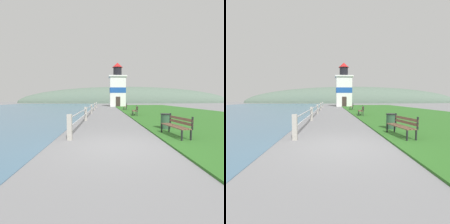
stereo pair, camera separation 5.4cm
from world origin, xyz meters
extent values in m
plane|color=slate|center=(0.00, 0.00, 0.00)|extent=(160.00, 160.00, 0.00)
cube|color=#2D6623|center=(7.84, 14.68, 0.03)|extent=(12.00, 44.05, 0.06)
cube|color=#A8A399|center=(-1.74, 1.00, 0.50)|extent=(0.18, 0.18, 1.01)
cube|color=#A8A399|center=(-1.74, 6.99, 0.50)|extent=(0.18, 0.18, 1.01)
cube|color=#A8A399|center=(-1.74, 12.98, 0.50)|extent=(0.18, 0.18, 1.01)
cube|color=#A8A399|center=(-1.74, 18.97, 0.50)|extent=(0.18, 0.18, 1.01)
cube|color=#A8A399|center=(-1.74, 24.96, 0.50)|extent=(0.18, 0.18, 1.01)
cylinder|color=#B2B2B7|center=(-1.74, 12.98, 0.86)|extent=(0.06, 23.96, 0.06)
cylinder|color=#B2B2B7|center=(-1.74, 12.98, 0.50)|extent=(0.06, 23.96, 0.06)
cube|color=brown|center=(2.40, 1.29, 0.47)|extent=(0.33, 1.69, 0.04)
cube|color=brown|center=(2.55, 1.31, 0.47)|extent=(0.33, 1.69, 0.04)
cube|color=brown|center=(2.70, 1.33, 0.47)|extent=(0.33, 1.69, 0.04)
cube|color=brown|center=(2.78, 1.34, 0.79)|extent=(0.27, 1.69, 0.11)
cube|color=brown|center=(2.78, 1.34, 0.63)|extent=(0.27, 1.69, 0.11)
cube|color=black|center=(2.47, 0.47, 0.23)|extent=(0.06, 0.06, 0.45)
cube|color=black|center=(2.26, 2.10, 0.23)|extent=(0.06, 0.06, 0.45)
cube|color=black|center=(2.84, 0.52, 0.23)|extent=(0.06, 0.06, 0.45)
cube|color=black|center=(2.63, 2.15, 0.23)|extent=(0.06, 0.06, 0.45)
cube|color=black|center=(2.89, 0.52, 0.70)|extent=(0.06, 0.06, 0.49)
cube|color=black|center=(2.68, 2.15, 0.70)|extent=(0.06, 0.06, 0.49)
cube|color=brown|center=(2.35, 10.66, 0.47)|extent=(0.33, 1.82, 0.04)
cube|color=brown|center=(2.50, 10.65, 0.47)|extent=(0.33, 1.82, 0.04)
cube|color=brown|center=(2.64, 10.63, 0.47)|extent=(0.33, 1.82, 0.04)
cube|color=brown|center=(2.73, 10.62, 0.79)|extent=(0.27, 1.81, 0.11)
cube|color=brown|center=(2.73, 10.62, 0.63)|extent=(0.27, 1.81, 0.11)
cube|color=black|center=(2.21, 9.79, 0.23)|extent=(0.06, 0.06, 0.45)
cube|color=black|center=(2.42, 11.55, 0.23)|extent=(0.06, 0.06, 0.45)
cube|color=black|center=(2.57, 9.74, 0.23)|extent=(0.06, 0.06, 0.45)
cube|color=black|center=(2.79, 11.50, 0.23)|extent=(0.06, 0.06, 0.45)
cube|color=black|center=(2.62, 9.74, 0.70)|extent=(0.06, 0.06, 0.49)
cube|color=black|center=(2.84, 11.50, 0.70)|extent=(0.06, 0.06, 0.49)
cube|color=brown|center=(2.48, 19.19, 0.47)|extent=(0.27, 1.70, 0.04)
cube|color=brown|center=(2.62, 19.18, 0.47)|extent=(0.27, 1.70, 0.04)
cube|color=brown|center=(2.77, 19.16, 0.47)|extent=(0.27, 1.70, 0.04)
cube|color=brown|center=(2.86, 19.16, 0.79)|extent=(0.21, 1.69, 0.11)
cube|color=brown|center=(2.86, 19.16, 0.63)|extent=(0.21, 1.69, 0.11)
cube|color=black|center=(2.36, 18.38, 0.23)|extent=(0.05, 0.05, 0.45)
cube|color=black|center=(2.52, 20.01, 0.23)|extent=(0.05, 0.05, 0.45)
cube|color=black|center=(2.73, 18.34, 0.23)|extent=(0.05, 0.05, 0.45)
cube|color=black|center=(2.88, 19.98, 0.23)|extent=(0.05, 0.05, 0.45)
cube|color=black|center=(2.78, 18.34, 0.70)|extent=(0.05, 0.05, 0.49)
cube|color=black|center=(2.93, 19.97, 0.70)|extent=(0.05, 0.05, 0.49)
cube|color=white|center=(2.39, 30.50, 2.99)|extent=(3.13, 3.13, 5.98)
cube|color=#194799|center=(2.39, 30.50, 3.29)|extent=(3.17, 3.17, 1.08)
cube|color=white|center=(2.39, 30.50, 6.11)|extent=(3.60, 3.60, 0.25)
cylinder|color=black|center=(2.39, 30.50, 7.11)|extent=(1.72, 1.72, 1.75)
cone|color=red|center=(2.39, 30.50, 8.47)|extent=(2.15, 2.15, 0.96)
cube|color=#332823|center=(2.39, 28.92, 1.00)|extent=(0.90, 0.06, 2.00)
cylinder|color=#2D5138|center=(2.79, 3.05, 0.40)|extent=(0.50, 0.50, 0.80)
cylinder|color=black|center=(2.79, 3.05, 0.82)|extent=(0.54, 0.54, 0.04)
ellipsoid|color=#566B5B|center=(8.00, 59.37, 0.00)|extent=(80.00, 16.00, 12.00)
camera|label=1|loc=(-0.40, -5.78, 1.62)|focal=28.00mm
camera|label=2|loc=(-0.35, -5.78, 1.62)|focal=28.00mm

